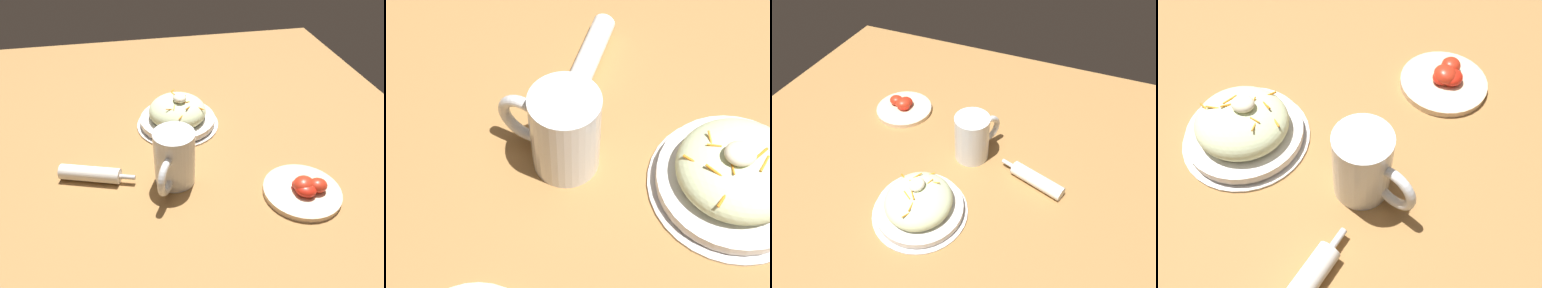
# 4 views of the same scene
# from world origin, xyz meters

# --- Properties ---
(ground_plane) EXTENTS (1.43, 1.43, 0.00)m
(ground_plane) POSITION_xyz_m (0.00, 0.00, 0.00)
(ground_plane) COLOR #9E703D
(salad_plate) EXTENTS (0.23, 0.23, 0.10)m
(salad_plate) POSITION_xyz_m (0.07, -0.04, 0.03)
(salad_plate) COLOR silver
(salad_plate) RESTS_ON ground_plane
(beer_mug) EXTENTS (0.14, 0.10, 0.13)m
(beer_mug) POSITION_xyz_m (-0.16, -0.00, 0.06)
(beer_mug) COLOR white
(beer_mug) RESTS_ON ground_plane
(tomato_plate) EXTENTS (0.17, 0.17, 0.04)m
(tomato_plate) POSITION_xyz_m (-0.26, -0.27, 0.01)
(tomato_plate) COLOR beige
(tomato_plate) RESTS_ON ground_plane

